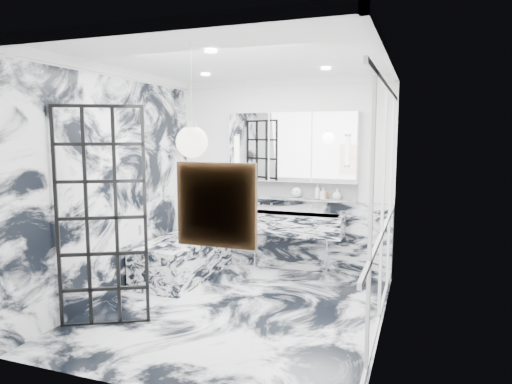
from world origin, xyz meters
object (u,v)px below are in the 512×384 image
at_px(trough_sink, 288,223).
at_px(mirror_cabinet, 291,147).
at_px(crittall_door, 102,218).
at_px(bathtub, 184,257).

height_order(trough_sink, mirror_cabinet, mirror_cabinet).
xyz_separation_m(crittall_door, mirror_cabinet, (1.30, 2.56, 0.68)).
xyz_separation_m(trough_sink, bathtub, (-1.33, -0.66, -0.45)).
height_order(crittall_door, trough_sink, crittall_door).
distance_m(trough_sink, mirror_cabinet, 1.10).
bearing_deg(crittall_door, mirror_cabinet, 34.48).
relative_size(trough_sink, mirror_cabinet, 0.84).
distance_m(crittall_door, trough_sink, 2.76).
relative_size(mirror_cabinet, bathtub, 1.15).
bearing_deg(trough_sink, bathtub, -153.52).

